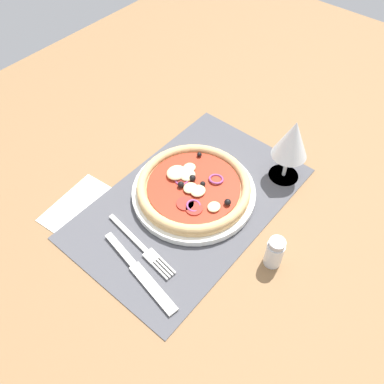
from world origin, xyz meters
TOP-DOWN VIEW (x-y plane):
  - ground_plane at (0.00, 0.00)cm, footprint 190.00×140.00cm
  - placemat at (0.00, 0.00)cm, footprint 47.97×30.04cm
  - plate at (-1.82, -0.61)cm, footprint 25.06×25.06cm
  - pizza at (-1.81, -0.64)cm, footprint 22.88×22.88cm
  - fork at (14.08, 0.51)cm, footprint 3.65×18.05cm
  - knife at (18.03, 3.51)cm, footprint 5.07×19.99cm
  - wine_glass at (-18.36, 10.57)cm, footprint 7.20×7.20cm
  - napkin at (14.99, -14.34)cm, footprint 15.99×14.66cm
  - pepper_shaker at (0.95, 20.11)cm, footprint 3.20×3.20cm

SIDE VIEW (x-z plane):
  - ground_plane at x=0.00cm, z-range -2.40..0.00cm
  - napkin at x=14.99cm, z-range 0.00..0.36cm
  - placemat at x=0.00cm, z-range 0.00..0.40cm
  - fork at x=14.08cm, z-range 0.40..0.84cm
  - knife at x=18.03cm, z-range 0.35..0.96cm
  - plate at x=-1.82cm, z-range 0.40..1.82cm
  - pizza at x=-1.81cm, z-range 1.59..4.24cm
  - pepper_shaker at x=0.95cm, z-range -0.10..6.60cm
  - wine_glass at x=-18.36cm, z-range 2.83..17.73cm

